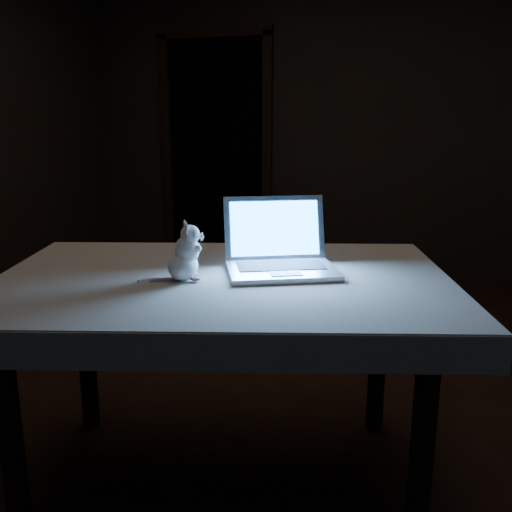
% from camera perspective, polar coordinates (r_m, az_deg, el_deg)
% --- Properties ---
extents(floor, '(5.00, 5.00, 0.00)m').
position_cam_1_polar(floor, '(2.97, -0.40, -13.97)').
color(floor, black).
rests_on(floor, ground).
extents(back_wall, '(4.50, 0.04, 2.60)m').
position_cam_1_polar(back_wall, '(5.07, 8.06, 12.79)').
color(back_wall, black).
rests_on(back_wall, ground).
extents(doorway, '(1.06, 0.36, 2.13)m').
position_cam_1_polar(doorway, '(5.36, -3.93, 10.43)').
color(doorway, black).
rests_on(doorway, back_wall).
extents(table, '(1.73, 1.34, 0.82)m').
position_cam_1_polar(table, '(2.22, -3.19, -12.42)').
color(table, black).
rests_on(table, floor).
extents(tablecloth, '(1.95, 1.72, 0.11)m').
position_cam_1_polar(tablecloth, '(2.09, -2.92, -3.42)').
color(tablecloth, beige).
rests_on(tablecloth, table).
extents(laptop, '(0.50, 0.48, 0.27)m').
position_cam_1_polar(laptop, '(2.07, 2.66, 1.82)').
color(laptop, '#B9B9BE').
rests_on(laptop, tablecloth).
extents(plush_mouse, '(0.22, 0.22, 0.21)m').
position_cam_1_polar(plush_mouse, '(2.01, -7.35, 0.46)').
color(plush_mouse, white).
rests_on(plush_mouse, tablecloth).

